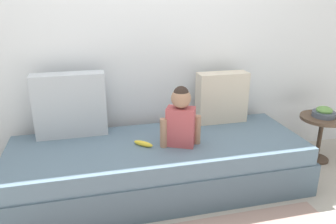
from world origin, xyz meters
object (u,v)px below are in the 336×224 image
at_px(couch, 159,166).
at_px(side_table, 321,127).
at_px(toddler, 181,117).
at_px(fruit_bowl, 324,112).
at_px(banana, 143,144).
at_px(throw_pillow_right, 222,97).
at_px(throw_pillow_left, 70,105).

height_order(couch, side_table, side_table).
xyz_separation_m(toddler, side_table, (1.45, 0.21, -0.30)).
bearing_deg(couch, fruit_bowl, 4.23).
xyz_separation_m(couch, banana, (-0.13, -0.04, 0.23)).
bearing_deg(banana, side_table, 5.12).
xyz_separation_m(side_table, fruit_bowl, (0.00, -0.00, 0.14)).
xyz_separation_m(throw_pillow_right, fruit_bowl, (0.95, -0.20, -0.16)).
bearing_deg(throw_pillow_left, toddler, -26.48).
height_order(toddler, side_table, toddler).
xyz_separation_m(throw_pillow_left, side_table, (2.27, -0.20, -0.33)).
relative_size(couch, side_table, 5.32).
height_order(throw_pillow_left, banana, throw_pillow_left).
bearing_deg(fruit_bowl, side_table, 176.42).
bearing_deg(side_table, toddler, -171.96).
height_order(toddler, banana, toddler).
bearing_deg(throw_pillow_left, fruit_bowl, -5.10).
xyz_separation_m(toddler, fruit_bowl, (1.45, 0.21, -0.16)).
bearing_deg(banana, throw_pillow_right, 24.40).
bearing_deg(toddler, fruit_bowl, 8.04).
bearing_deg(couch, throw_pillow_left, 154.07).
relative_size(couch, banana, 14.15).
bearing_deg(fruit_bowl, throw_pillow_left, 174.90).
bearing_deg(banana, fruit_bowl, 5.12).
distance_m(throw_pillow_left, fruit_bowl, 2.29).
relative_size(throw_pillow_left, side_table, 1.26).
bearing_deg(side_table, fruit_bowl, -3.58).
bearing_deg(toddler, throw_pillow_right, 38.97).
distance_m(couch, toddler, 0.48).
relative_size(throw_pillow_right, toddler, 0.96).
bearing_deg(toddler, couch, 151.27).
bearing_deg(throw_pillow_left, throw_pillow_right, 0.00).
xyz_separation_m(couch, throw_pillow_right, (0.66, 0.32, 0.44)).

